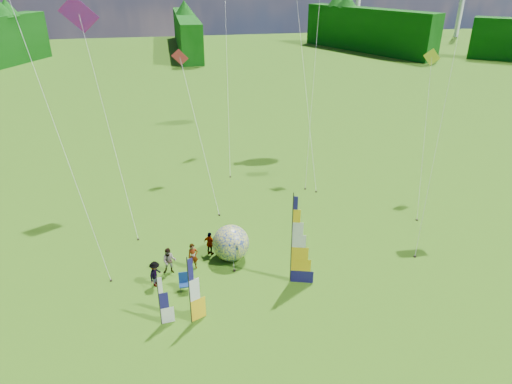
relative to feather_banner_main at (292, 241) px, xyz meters
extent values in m
plane|color=#488317|center=(-0.83, -3.12, -2.75)|extent=(220.00, 220.00, 0.00)
sphere|color=#001986|center=(-2.98, 2.97, -1.63)|extent=(2.90, 2.90, 2.25)
imported|color=#66594C|center=(-5.34, 2.40, -1.91)|extent=(0.68, 0.51, 1.68)
imported|color=#66594C|center=(-6.74, 2.21, -1.92)|extent=(0.85, 0.51, 1.66)
imported|color=#66594C|center=(-7.54, 1.14, -1.97)|extent=(0.82, 1.07, 1.57)
imported|color=#66594C|center=(-4.20, 3.65, -1.96)|extent=(0.96, 0.87, 1.58)
camera|label=1|loc=(-6.01, -20.45, 13.46)|focal=32.00mm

